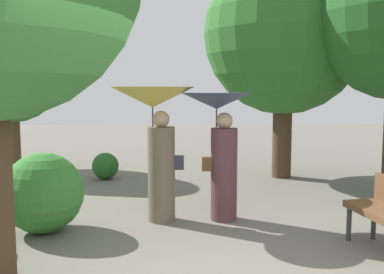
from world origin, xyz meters
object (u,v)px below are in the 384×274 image
at_px(tree_near_left, 10,64).
at_px(tree_mid_right, 285,21).
at_px(person_right, 220,134).
at_px(person_left, 156,124).

relative_size(tree_near_left, tree_mid_right, 0.74).
height_order(person_right, tree_mid_right, tree_mid_right).
bearing_deg(tree_mid_right, person_left, -128.89).
bearing_deg(person_right, tree_near_left, 40.29).
bearing_deg(person_left, tree_mid_right, -46.04).
height_order(person_left, tree_mid_right, tree_mid_right).
xyz_separation_m(tree_near_left, tree_mid_right, (6.13, -1.07, 0.82)).
relative_size(person_left, person_right, 1.04).
bearing_deg(tree_near_left, person_left, -49.12).
bearing_deg(person_right, person_left, 84.42).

